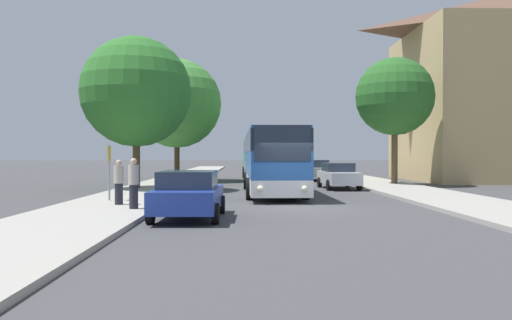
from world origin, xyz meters
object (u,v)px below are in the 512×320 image
Objects in this scene: parked_car_right_near at (338,175)px; bus_front at (272,160)px; pedestrian_waiting_far at (134,183)px; parked_car_right_far at (316,170)px; pedestrian_waiting_near at (119,182)px; tree_left_near at (136,92)px; tree_right_near at (395,97)px; bus_middle at (262,158)px; parked_car_left_curb at (189,194)px; bus_stop_sign at (109,166)px; tree_left_far at (177,104)px.

bus_front is at bearing 39.32° from parked_car_right_near.
pedestrian_waiting_far is (-5.27, -8.31, -0.70)m from bus_front.
pedestrian_waiting_near is at bearing 59.80° from parked_car_right_far.
tree_right_near is at bearing 15.08° from tree_left_near.
bus_middle reaches higher than parked_car_left_curb.
bus_front reaches higher than bus_stop_sign.
tree_right_near reaches higher than pedestrian_waiting_far.
bus_stop_sign is at bearing -142.97° from tree_right_near.
parked_car_right_near is at bearing 7.02° from tree_left_near.
parked_car_left_curb is 1.87× the size of bus_stop_sign.
tree_left_far reaches higher than parked_car_left_curb.
tree_right_near is (8.39, -7.32, 4.01)m from bus_middle.
tree_left_far is (0.46, 17.13, 4.29)m from bus_stop_sign.
bus_front is at bearing -61.55° from tree_left_far.
parked_car_right_near is (4.19, -10.14, -0.97)m from bus_middle.
pedestrian_waiting_near is 0.96× the size of pedestrian_waiting_far.
bus_front is at bearing -142.26° from tree_right_near.
parked_car_right_near is at bearing 38.14° from bus_stop_sign.
parked_car_right_near is 2.59× the size of pedestrian_waiting_far.
bus_stop_sign is 0.28× the size of tree_right_near.
tree_right_near is (8.31, 6.43, 4.04)m from bus_front.
bus_middle is (-0.07, 13.75, 0.03)m from bus_front.
tree_left_far is (-6.45, -1.71, 4.10)m from bus_middle.
tree_left_near is 16.31m from tree_right_near.
tree_left_near is (-7.37, -11.56, 3.74)m from bus_middle.
parked_car_right_far is 23.38m from pedestrian_waiting_far.
parked_car_left_curb is (-3.19, -9.87, -0.94)m from bus_front.
bus_middle is at bearing 138.90° from tree_right_near.
bus_front is 5.09× the size of bus_stop_sign.
bus_front is 0.98× the size of bus_middle.
tree_left_near is at bearing -164.92° from tree_right_near.
pedestrian_waiting_near is at bearing -88.85° from tree_left_far.
pedestrian_waiting_near is 0.20× the size of tree_left_near.
bus_middle is at bearing 57.50° from tree_left_near.
parked_car_right_far reaches higher than parked_car_right_near.
bus_front is 8.64m from bus_stop_sign.
parked_car_right_near is 2.71× the size of pedestrian_waiting_near.
tree_right_near reaches higher than parked_car_left_curb.
pedestrian_waiting_far is (0.87, -1.43, 0.04)m from pedestrian_waiting_near.
bus_stop_sign is (-11.09, -8.71, 0.77)m from parked_car_right_near.
pedestrian_waiting_near is (0.83, -1.78, -0.58)m from bus_stop_sign.
bus_stop_sign is 1.36× the size of pedestrian_waiting_near.
pedestrian_waiting_near is (-10.30, -19.96, 0.17)m from parked_car_right_far.
bus_middle is at bearing -74.95° from pedestrian_waiting_far.
bus_front is at bearing -91.43° from bus_middle.
bus_front reaches higher than parked_car_right_near.
tree_left_near reaches higher than pedestrian_waiting_near.
parked_car_left_curb is 15.33m from parked_car_right_near.
tree_left_near reaches higher than bus_front.
tree_left_near reaches higher than parked_car_right_near.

